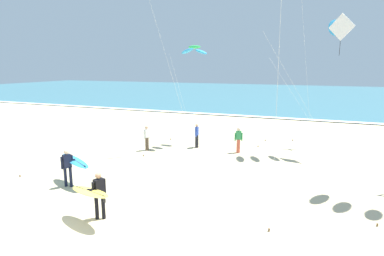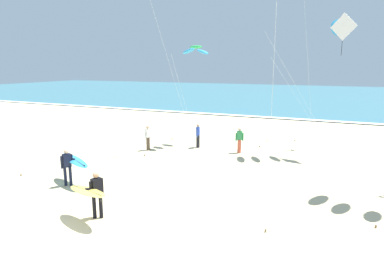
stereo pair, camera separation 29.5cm
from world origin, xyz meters
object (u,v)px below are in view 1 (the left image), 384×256
Objects in this scene: bystander_white_top at (147,138)px; kite_delta_cobalt_distant at (336,28)px; bystander_green_top at (238,140)px; surfer_trailing at (95,192)px; surfer_lead at (71,163)px; kite_arc_emerald_low at (194,50)px; bystander_blue_top at (197,135)px; kite_diamond_ivory_mid at (340,30)px.

kite_delta_cobalt_distant is at bearing 28.43° from bystander_white_top.
surfer_trailing is at bearing -102.74° from bystander_green_top.
bystander_green_top is (5.56, 8.28, -0.24)m from surfer_lead.
surfer_lead reaches higher than bystander_green_top.
kite_delta_cobalt_distant is (7.52, 14.73, 6.61)m from surfer_trailing.
kite_arc_emerald_low is 4.17× the size of bystander_blue_top.
kite_arc_emerald_low is at bearing 50.64° from bystander_white_top.
kite_diamond_ivory_mid is 5.17× the size of bystander_green_top.
surfer_lead is at bearing -107.65° from bystander_blue_top.
surfer_lead is at bearing -90.18° from bystander_white_top.
kite_arc_emerald_low reaches higher than surfer_lead.
surfer_lead is 17.65m from kite_delta_cobalt_distant.
kite_arc_emerald_low reaches higher than surfer_trailing.
surfer_trailing is 0.25× the size of kite_diamond_ivory_mid.
bystander_blue_top and bystander_white_top have the same top height.
bystander_blue_top is 1.00× the size of bystander_green_top.
kite_arc_emerald_low reaches higher than bystander_blue_top.
kite_diamond_ivory_mid reaches higher than bystander_white_top.
surfer_lead is 10.91m from kite_arc_emerald_low.
surfer_lead is 6.63m from bystander_white_top.
kite_delta_cobalt_distant reaches higher than bystander_blue_top.
kite_arc_emerald_low is 4.17× the size of bystander_white_top.
surfer_lead is 1.52× the size of bystander_white_top.
kite_diamond_ivory_mid is 2.52m from kite_delta_cobalt_distant.
kite_diamond_ivory_mid is 1.00× the size of kite_delta_cobalt_distant.
bystander_green_top is (2.40, 10.60, -0.23)m from surfer_trailing.
surfer_lead is at bearing -103.36° from kite_arc_emerald_low.
kite_arc_emerald_low is at bearing -175.92° from kite_diamond_ivory_mid.
bystander_blue_top is (0.50, -0.79, -5.51)m from kite_arc_emerald_low.
bystander_blue_top is at bearing -170.15° from kite_diamond_ivory_mid.
kite_arc_emerald_low is at bearing -159.87° from kite_delta_cobalt_distant.
kite_delta_cobalt_distant is at bearing 26.05° from bystander_blue_top.
bystander_green_top is at bearing 77.26° from surfer_trailing.
kite_arc_emerald_low reaches higher than bystander_green_top.
bystander_green_top is at bearing -141.16° from kite_delta_cobalt_distant.
surfer_lead reaches higher than bystander_white_top.
surfer_trailing is at bearing -122.00° from kite_diamond_ivory_mid.
surfer_lead is 1.16× the size of surfer_trailing.
kite_diamond_ivory_mid is at bearing 4.08° from kite_arc_emerald_low.
bystander_blue_top is at bearing -57.89° from kite_arc_emerald_low.
kite_diamond_ivory_mid is (7.65, 12.23, 6.23)m from surfer_trailing.
kite_delta_cobalt_distant is 13.92m from bystander_white_top.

